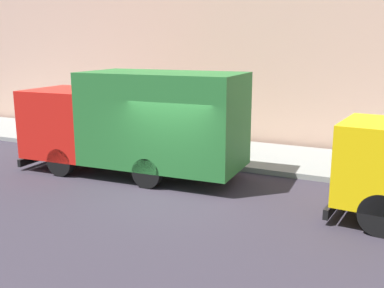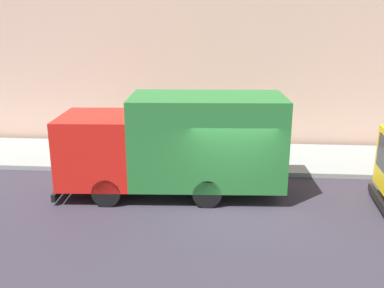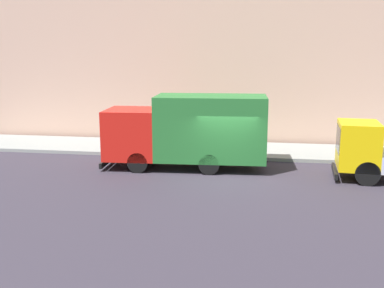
% 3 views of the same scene
% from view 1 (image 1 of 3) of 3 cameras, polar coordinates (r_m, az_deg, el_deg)
% --- Properties ---
extents(ground, '(80.00, 80.00, 0.00)m').
position_cam_1_polar(ground, '(12.48, -3.21, -6.34)').
color(ground, '#332D38').
extents(sidewalk, '(3.78, 30.00, 0.17)m').
position_cam_1_polar(sidewalk, '(16.72, 4.98, -1.15)').
color(sidewalk, gray).
rests_on(sidewalk, ground).
extents(large_utility_truck, '(2.78, 7.24, 3.22)m').
position_cam_1_polar(large_utility_truck, '(14.02, -7.17, 2.95)').
color(large_utility_truck, red).
rests_on(large_utility_truck, ground).
extents(pedestrian_walking, '(0.50, 0.50, 1.64)m').
position_cam_1_polar(pedestrian_walking, '(19.29, -3.16, 3.59)').
color(pedestrian_walking, black).
rests_on(pedestrian_walking, sidewalk).
extents(street_sign_post, '(0.44, 0.08, 2.25)m').
position_cam_1_polar(street_sign_post, '(15.67, -2.07, 3.28)').
color(street_sign_post, '#4C5156').
rests_on(street_sign_post, sidewalk).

